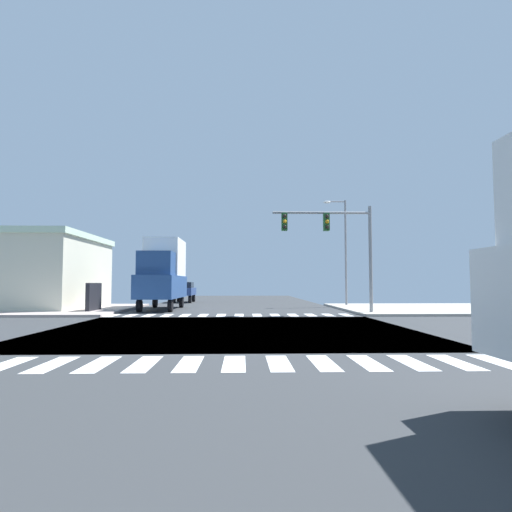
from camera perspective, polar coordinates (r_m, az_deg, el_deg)
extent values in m
cube|color=#2E3133|center=(17.23, -3.25, -9.61)|extent=(14.00, 90.00, 0.05)
cube|color=#2E3133|center=(17.23, -3.25, -9.61)|extent=(90.00, 12.00, 0.05)
cube|color=#A09B91|center=(31.77, 21.66, -6.42)|extent=(12.00, 12.00, 0.14)
cube|color=#A69690|center=(32.12, -26.67, -6.26)|extent=(12.00, 12.00, 0.14)
cube|color=silver|center=(11.25, -29.91, -12.23)|extent=(0.50, 2.00, 0.01)
cube|color=silver|center=(10.83, -25.12, -12.73)|extent=(0.50, 2.00, 0.01)
cube|color=silver|center=(10.48, -19.96, -13.17)|extent=(0.50, 2.00, 0.01)
cube|color=silver|center=(10.22, -14.48, -13.52)|extent=(0.50, 2.00, 0.01)
cube|color=silver|center=(10.06, -8.75, -13.76)|extent=(0.50, 2.00, 0.01)
cube|color=silver|center=(9.99, -2.87, -13.86)|extent=(0.50, 2.00, 0.01)
cube|color=silver|center=(10.02, 3.02, -13.83)|extent=(0.50, 2.00, 0.01)
cube|color=silver|center=(10.15, 8.82, -13.66)|extent=(0.50, 2.00, 0.01)
cube|color=silver|center=(10.38, 14.41, -13.37)|extent=(0.50, 2.00, 0.01)
cube|color=silver|center=(10.69, 19.69, -12.98)|extent=(0.50, 2.00, 0.01)
cube|color=silver|center=(11.09, 24.63, -12.51)|extent=(0.50, 2.00, 0.01)
cube|color=silver|center=(11.56, 29.17, -12.01)|extent=(0.50, 2.00, 0.01)
cube|color=silver|center=(25.52, -18.28, -7.40)|extent=(0.50, 2.00, 0.01)
cube|color=silver|center=(25.26, -16.09, -7.48)|extent=(0.50, 2.00, 0.01)
cube|color=silver|center=(25.03, -13.85, -7.55)|extent=(0.50, 2.00, 0.01)
cube|color=silver|center=(24.85, -11.57, -7.62)|extent=(0.50, 2.00, 0.01)
cube|color=silver|center=(24.70, -9.27, -7.67)|extent=(0.50, 2.00, 0.01)
cube|color=silver|center=(24.59, -6.93, -7.71)|extent=(0.50, 2.00, 0.01)
cube|color=silver|center=(24.52, -4.59, -7.73)|extent=(0.50, 2.00, 0.01)
cube|color=silver|center=(24.49, -2.23, -7.74)|extent=(0.50, 2.00, 0.01)
cube|color=silver|center=(24.51, 0.13, -7.75)|extent=(0.50, 2.00, 0.01)
cube|color=silver|center=(24.56, 2.49, -7.73)|extent=(0.50, 2.00, 0.01)
cube|color=silver|center=(24.65, 4.83, -7.71)|extent=(0.50, 2.00, 0.01)
cube|color=silver|center=(24.79, 7.14, -7.67)|extent=(0.50, 2.00, 0.01)
cube|color=silver|center=(24.96, 9.43, -7.62)|extent=(0.50, 2.00, 0.01)
cube|color=silver|center=(25.17, 11.68, -7.56)|extent=(0.50, 2.00, 0.01)
cylinder|color=gray|center=(26.01, 14.78, -0.49)|extent=(0.20, 0.20, 6.27)
cylinder|color=gray|center=(25.64, 8.56, 5.62)|extent=(5.68, 0.14, 0.14)
cube|color=#1E5123|center=(25.61, 9.20, 4.39)|extent=(0.32, 0.40, 1.00)
sphere|color=black|center=(25.42, 9.29, 5.16)|extent=(0.22, 0.22, 0.22)
sphere|color=orange|center=(25.37, 9.30, 4.47)|extent=(0.22, 0.22, 0.22)
sphere|color=black|center=(25.33, 9.31, 3.77)|extent=(0.22, 0.22, 0.22)
cube|color=#1E5123|center=(25.26, 3.74, 4.46)|extent=(0.32, 0.40, 1.00)
sphere|color=black|center=(25.06, 3.79, 5.24)|extent=(0.22, 0.22, 0.22)
sphere|color=orange|center=(25.02, 3.79, 4.54)|extent=(0.22, 0.22, 0.22)
sphere|color=black|center=(24.98, 3.79, 3.84)|extent=(0.22, 0.22, 0.22)
cylinder|color=gray|center=(34.11, 11.68, 0.38)|extent=(0.16, 0.16, 8.18)
cylinder|color=gray|center=(34.45, 10.46, 7.02)|extent=(1.40, 0.10, 0.10)
ellipsoid|color=silver|center=(34.30, 9.30, 6.97)|extent=(0.60, 0.32, 0.20)
cube|color=beige|center=(34.78, -30.07, -2.12)|extent=(11.86, 9.61, 4.75)
cube|color=#B9D5B8|center=(34.91, -29.94, 2.10)|extent=(12.16, 9.91, 0.40)
cube|color=black|center=(28.32, -20.49, -5.14)|extent=(0.24, 2.20, 1.80)
cylinder|color=black|center=(27.70, -11.15, -6.38)|extent=(0.26, 0.80, 0.80)
cylinder|color=black|center=(28.07, -15.04, -6.28)|extent=(0.26, 0.80, 0.80)
cylinder|color=black|center=(32.53, -9.74, -5.96)|extent=(0.26, 0.80, 0.80)
cylinder|color=black|center=(32.85, -13.08, -5.90)|extent=(0.26, 0.80, 0.80)
cube|color=navy|center=(30.24, -12.16, -3.95)|extent=(2.40, 7.20, 1.49)
cube|color=white|center=(31.35, -11.76, -0.24)|extent=(2.30, 4.18, 2.56)
cube|color=navy|center=(28.14, -12.91, -0.96)|extent=(2.11, 2.02, 1.49)
cylinder|color=black|center=(39.71, -8.64, -5.62)|extent=(0.26, 0.68, 0.68)
cylinder|color=black|center=(39.91, -10.71, -5.59)|extent=(0.26, 0.68, 0.68)
cylinder|color=black|center=(42.62, -8.17, -5.48)|extent=(0.26, 0.68, 0.68)
cylinder|color=black|center=(42.80, -10.10, -5.45)|extent=(0.26, 0.68, 0.68)
cube|color=navy|center=(41.23, -9.39, -4.60)|extent=(1.80, 4.30, 0.66)
cube|color=black|center=(41.23, -9.38, -3.77)|extent=(1.55, 2.24, 0.54)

